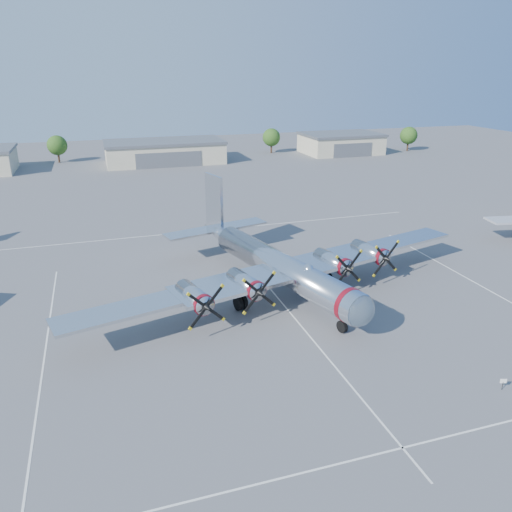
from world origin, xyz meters
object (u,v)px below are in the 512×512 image
object	(u,v)px
hangar_east	(341,143)
info_placard	(503,382)
hangar_center	(165,152)
tree_west	(57,145)
tree_east	(271,137)
tree_far_east	(409,136)
main_bomber_b29	(274,290)

from	to	relation	value
hangar_east	info_placard	world-z (taller)	hangar_east
hangar_center	info_placard	bearing A→B (deg)	-84.15
tree_west	info_placard	world-z (taller)	tree_west
info_placard	tree_west	bearing A→B (deg)	126.32
tree_west	tree_east	bearing A→B (deg)	-2.08
tree_far_east	info_placard	bearing A→B (deg)	-120.22
hangar_east	tree_east	xyz separation A→B (m)	(-18.00, 6.04, 1.51)
main_bomber_b29	info_placard	size ratio (longest dim) A/B	49.53
hangar_center	tree_west	bearing A→B (deg)	162.18
hangar_east	tree_far_east	bearing A→B (deg)	-5.61
tree_east	tree_far_east	size ratio (longest dim) A/B	1.00
tree_east	tree_far_east	distance (m)	38.83
tree_east	info_placard	world-z (taller)	tree_east
hangar_center	hangar_east	size ratio (longest dim) A/B	1.39
main_bomber_b29	tree_east	bearing A→B (deg)	56.21
hangar_east	tree_west	xyz separation A→B (m)	(-73.00, 8.04, 1.51)
tree_east	info_placard	size ratio (longest dim) A/B	7.24
hangar_east	main_bomber_b29	size ratio (longest dim) A/B	0.45
main_bomber_b29	tree_far_east	bearing A→B (deg)	34.22
hangar_center	tree_west	size ratio (longest dim) A/B	4.31
tree_east	hangar_east	bearing A→B (deg)	-18.54
tree_far_east	main_bomber_b29	world-z (taller)	tree_far_east
tree_east	tree_far_east	world-z (taller)	same
hangar_east	info_placard	bearing A→B (deg)	-110.46
tree_far_east	info_placard	xyz separation A→B (m)	(-57.66, -99.01, -3.58)
tree_east	tree_west	bearing A→B (deg)	177.92
hangar_east	info_placard	distance (m)	107.79
info_placard	main_bomber_b29	bearing A→B (deg)	133.26
hangar_center	tree_east	world-z (taller)	tree_east
hangar_center	tree_east	size ratio (longest dim) A/B	4.31
tree_far_east	main_bomber_b29	xyz separation A→B (m)	(-67.67, -77.45, -4.22)
hangar_east	tree_west	world-z (taller)	tree_west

